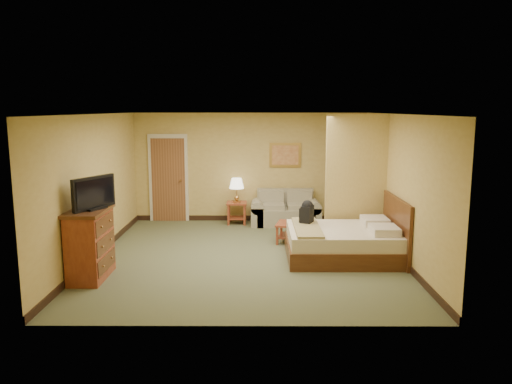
{
  "coord_description": "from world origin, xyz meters",
  "views": [
    {
      "loc": [
        0.2,
        -8.89,
        2.7
      ],
      "look_at": [
        0.16,
        0.6,
        1.1
      ],
      "focal_mm": 35.0,
      "sensor_mm": 36.0,
      "label": 1
    }
  ],
  "objects_px": {
    "loveseat": "(286,213)",
    "coffee_table": "(292,228)",
    "dresser": "(90,244)",
    "bed": "(347,242)"
  },
  "relations": [
    {
      "from": "coffee_table",
      "to": "dresser",
      "type": "relative_size",
      "value": 0.65
    },
    {
      "from": "loveseat",
      "to": "coffee_table",
      "type": "xyz_separation_m",
      "value": [
        0.05,
        -1.58,
        0.02
      ]
    },
    {
      "from": "loveseat",
      "to": "coffee_table",
      "type": "distance_m",
      "value": 1.58
    },
    {
      "from": "loveseat",
      "to": "bed",
      "type": "bearing_deg",
      "value": -70.08
    },
    {
      "from": "coffee_table",
      "to": "bed",
      "type": "bearing_deg",
      "value": -49.92
    },
    {
      "from": "dresser",
      "to": "bed",
      "type": "xyz_separation_m",
      "value": [
        4.29,
        1.1,
        -0.27
      ]
    },
    {
      "from": "loveseat",
      "to": "coffee_table",
      "type": "relative_size",
      "value": 2.2
    },
    {
      "from": "dresser",
      "to": "coffee_table",
      "type": "bearing_deg",
      "value": 33.0
    },
    {
      "from": "coffee_table",
      "to": "dresser",
      "type": "height_order",
      "value": "dresser"
    },
    {
      "from": "coffee_table",
      "to": "bed",
      "type": "relative_size",
      "value": 0.36
    }
  ]
}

